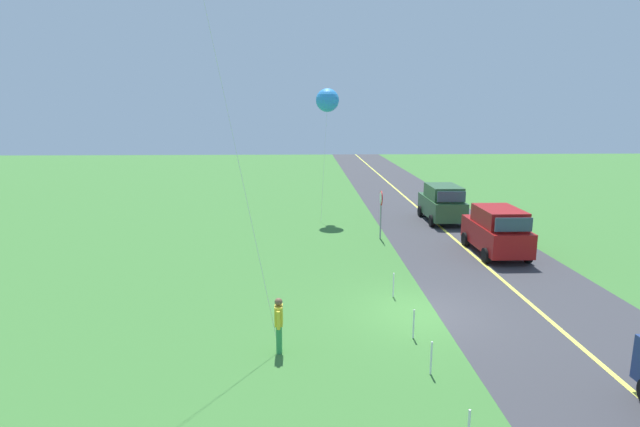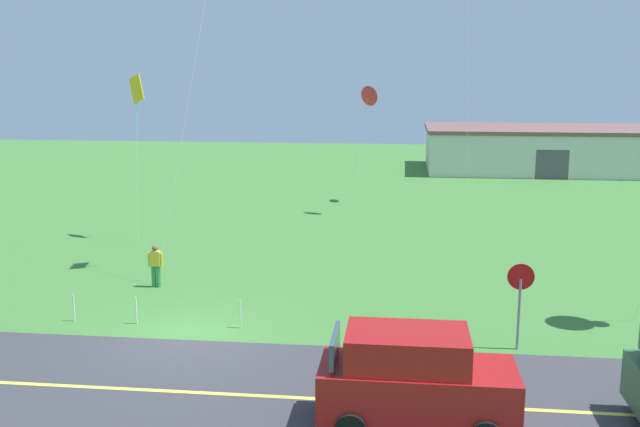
% 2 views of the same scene
% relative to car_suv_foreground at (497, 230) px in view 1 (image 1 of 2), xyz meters
% --- Properties ---
extents(ground_plane, '(120.00, 120.00, 0.10)m').
position_rel_car_suv_foreground_xyz_m(ground_plane, '(-6.78, 5.08, -1.20)').
color(ground_plane, '#3D7533').
extents(asphalt_road, '(120.00, 7.00, 0.00)m').
position_rel_car_suv_foreground_xyz_m(asphalt_road, '(-6.78, 1.08, -1.15)').
color(asphalt_road, '#38383D').
rests_on(asphalt_road, ground).
extents(road_centre_stripe, '(120.00, 0.16, 0.00)m').
position_rel_car_suv_foreground_xyz_m(road_centre_stripe, '(-6.78, 1.08, -1.15)').
color(road_centre_stripe, '#E5E04C').
rests_on(road_centre_stripe, asphalt_road).
extents(car_suv_foreground, '(4.40, 2.12, 2.24)m').
position_rel_car_suv_foreground_xyz_m(car_suv_foreground, '(0.00, 0.00, 0.00)').
color(car_suv_foreground, maroon).
rests_on(car_suv_foreground, ground).
extents(car_parked_east_near, '(4.40, 2.12, 2.24)m').
position_rel_car_suv_foreground_xyz_m(car_parked_east_near, '(7.05, 0.63, 0.00)').
color(car_parked_east_near, '#2D5633').
rests_on(car_parked_east_near, ground).
extents(stop_sign, '(0.76, 0.08, 2.56)m').
position_rel_car_suv_foreground_xyz_m(stop_sign, '(3.04, 4.99, 0.65)').
color(stop_sign, gray).
rests_on(stop_sign, ground).
extents(person_adult_near, '(0.58, 0.22, 1.60)m').
position_rel_car_suv_foreground_xyz_m(person_adult_near, '(-9.40, 9.74, -0.29)').
color(person_adult_near, '#338C4C').
rests_on(person_adult_near, ground).
extents(kite_green_far, '(2.50, 1.40, 7.93)m').
position_rel_car_suv_foreground_xyz_m(kite_green_far, '(8.55, 7.52, 6.07)').
color(kite_green_far, silver).
rests_on(kite_green_far, ground).
extents(fence_post_1, '(0.05, 0.05, 0.90)m').
position_rel_car_suv_foreground_xyz_m(fence_post_1, '(-10.76, 5.78, -0.70)').
color(fence_post_1, silver).
rests_on(fence_post_1, ground).
extents(fence_post_2, '(0.05, 0.05, 0.90)m').
position_rel_car_suv_foreground_xyz_m(fence_post_2, '(-8.68, 5.78, -0.70)').
color(fence_post_2, silver).
rests_on(fence_post_2, ground).
extents(fence_post_3, '(0.05, 0.05, 0.90)m').
position_rel_car_suv_foreground_xyz_m(fence_post_3, '(-5.31, 5.78, -0.70)').
color(fence_post_3, silver).
rests_on(fence_post_3, ground).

